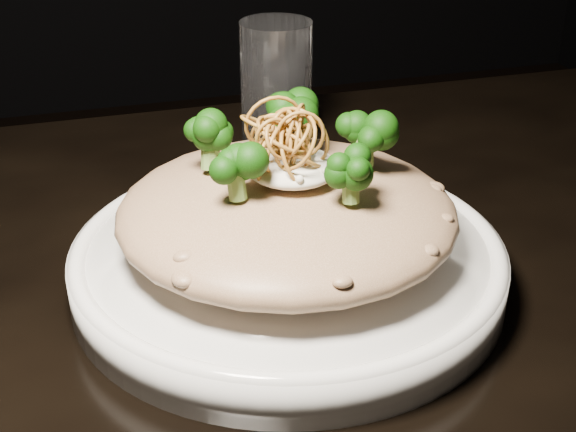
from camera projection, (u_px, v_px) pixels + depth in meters
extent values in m
cube|color=black|center=(277.00, 325.00, 0.57)|extent=(1.10, 0.80, 0.04)
cylinder|color=black|center=(537.00, 352.00, 1.15)|extent=(0.05, 0.05, 0.71)
cylinder|color=white|center=(288.00, 264.00, 0.57)|extent=(0.31, 0.31, 0.03)
ellipsoid|color=brown|center=(287.00, 211.00, 0.56)|extent=(0.24, 0.24, 0.05)
ellipsoid|color=silver|center=(293.00, 167.00, 0.54)|extent=(0.06, 0.06, 0.02)
cylinder|color=white|center=(276.00, 84.00, 0.78)|extent=(0.09, 0.09, 0.12)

